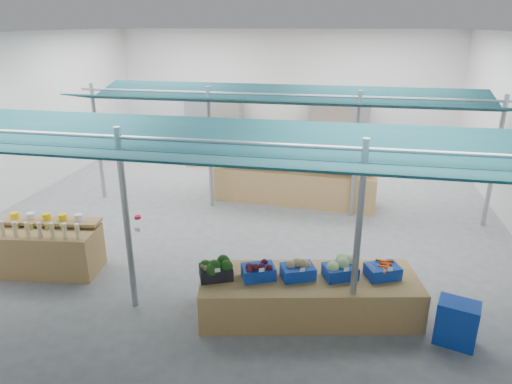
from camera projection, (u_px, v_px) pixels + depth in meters
floor at (246, 215)px, 11.07m from camera, size 13.00×13.00×0.00m
hall at (257, 97)px, 11.47m from camera, size 13.00×13.00×13.00m
pole_grid at (264, 167)px, 8.69m from camera, size 10.00×4.60×3.00m
awnings at (264, 117)px, 8.36m from camera, size 9.50×7.08×0.30m
back_shelving_left at (214, 121)px, 16.69m from camera, size 2.00×0.50×2.00m
back_shelving_right at (338, 126)px, 15.87m from camera, size 2.00×0.50×2.00m
bottle_shelf at (48, 248)px, 8.50m from camera, size 1.96×1.33×1.11m
veg_counter at (309, 295)px, 7.24m from camera, size 3.56×1.80×0.66m
fruit_counter at (295, 185)px, 11.82m from camera, size 4.17×1.25×0.88m
far_counter at (267, 149)px, 15.08m from camera, size 5.38×1.96×0.95m
crate_stack at (457, 323)px, 6.57m from camera, size 0.65×0.54×0.67m
vendor_left at (258, 157)px, 12.91m from camera, size 0.62×0.43×1.64m
vendor_right at (321, 160)px, 12.59m from camera, size 0.84×0.67×1.64m
crate_broccoli at (216, 269)px, 7.06m from camera, size 0.60×0.52×0.35m
crate_beets at (258, 270)px, 7.07m from camera, size 0.60×0.52×0.29m
crate_celeriac at (298, 269)px, 7.08m from camera, size 0.60×0.52×0.31m
crate_cabbage at (340, 268)px, 7.08m from camera, size 0.60×0.52×0.35m
crate_carrots at (383, 271)px, 7.10m from camera, size 0.60×0.52×0.29m
sparrow at (205, 268)px, 6.92m from camera, size 0.12×0.09×0.11m
pole_ribbon at (138, 218)px, 8.23m from camera, size 0.12×0.12×0.28m
apple_heap_yellow at (257, 161)px, 11.75m from camera, size 1.98×0.94×0.27m
apple_heap_red at (328, 166)px, 11.32m from camera, size 1.58×0.89×0.27m
pineapple at (370, 169)px, 11.06m from camera, size 0.14×0.14×0.39m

